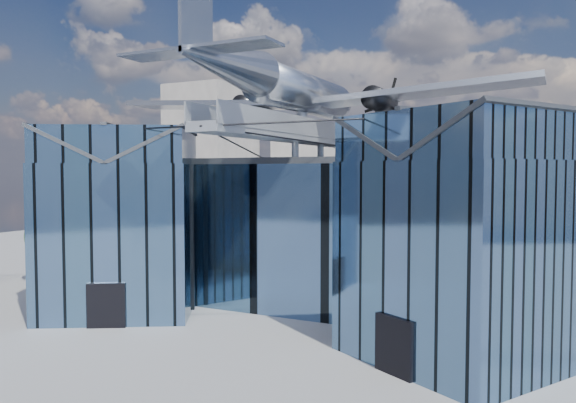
% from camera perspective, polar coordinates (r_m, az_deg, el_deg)
% --- Properties ---
extents(ground_plane, '(120.00, 120.00, 0.00)m').
position_cam_1_polar(ground_plane, '(33.43, -1.57, -12.58)').
color(ground_plane, gray).
extents(museum, '(32.88, 24.50, 17.60)m').
position_cam_1_polar(museum, '(37.59, 2.60, -2.26)').
color(museum, '#45668C').
rests_on(museum, ground).
extents(bg_towers, '(77.00, 24.50, 26.00)m').
position_cam_1_polar(bg_towers, '(80.09, 16.66, 3.61)').
color(bg_towers, gray).
rests_on(bg_towers, ground).
extents(tree_side_w, '(4.74, 4.74, 5.60)m').
position_cam_1_polar(tree_side_w, '(49.30, -23.19, -3.28)').
color(tree_side_w, '#342414').
rests_on(tree_side_w, ground).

